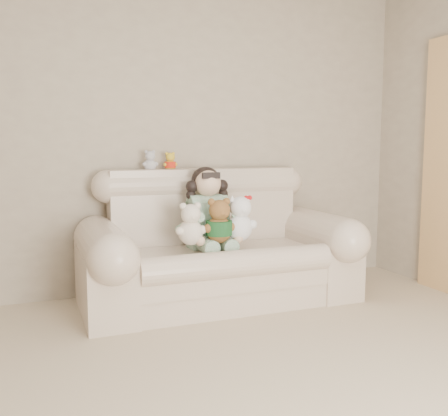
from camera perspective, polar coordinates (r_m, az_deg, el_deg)
wall_back at (r=4.25m, az=-7.57°, el=8.09°), size 4.50×0.00×4.50m
sofa at (r=3.93m, az=-0.53°, el=-3.24°), size 2.10×0.95×1.03m
seated_child at (r=3.95m, az=-1.84°, el=0.14°), size 0.41×0.49×0.65m
brown_teddy at (r=3.74m, az=-0.56°, el=-0.96°), size 0.26×0.20×0.39m
white_cat at (r=3.82m, az=1.79°, el=-0.65°), size 0.32×0.28×0.41m
cream_teddy at (r=3.68m, az=-3.79°, el=-1.34°), size 0.29×0.26×0.36m
yellow_mini_bear at (r=4.16m, az=-6.07°, el=5.39°), size 0.12×0.10×0.18m
grey_mini_plush at (r=4.11m, az=-8.31°, el=5.47°), size 0.14×0.12×0.20m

